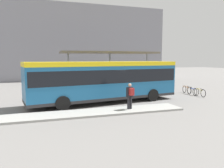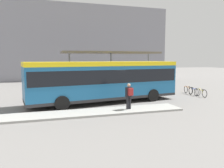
{
  "view_description": "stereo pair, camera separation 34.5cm",
  "coord_description": "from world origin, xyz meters",
  "px_view_note": "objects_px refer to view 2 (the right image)",
  "views": [
    {
      "loc": [
        -4.44,
        -15.55,
        3.22
      ],
      "look_at": [
        0.57,
        0.0,
        1.37
      ],
      "focal_mm": 35.0,
      "sensor_mm": 36.0,
      "label": 1
    },
    {
      "loc": [
        -4.11,
        -15.66,
        3.22
      ],
      "look_at": [
        0.57,
        0.0,
        1.37
      ],
      "focal_mm": 35.0,
      "sensor_mm": 36.0,
      "label": 2
    }
  ],
  "objects_px": {
    "city_bus": "(105,79)",
    "pedestrian_waiting": "(129,95)",
    "bicycle_yellow": "(201,93)",
    "bicycle_orange": "(188,90)",
    "bicycle_blue": "(193,91)"
  },
  "relations": [
    {
      "from": "city_bus",
      "to": "pedestrian_waiting",
      "type": "bearing_deg",
      "value": -86.04
    },
    {
      "from": "city_bus",
      "to": "bicycle_orange",
      "type": "relative_size",
      "value": 7.14
    },
    {
      "from": "pedestrian_waiting",
      "to": "bicycle_blue",
      "type": "height_order",
      "value": "pedestrian_waiting"
    },
    {
      "from": "bicycle_yellow",
      "to": "bicycle_orange",
      "type": "distance_m",
      "value": 1.71
    },
    {
      "from": "pedestrian_waiting",
      "to": "bicycle_yellow",
      "type": "bearing_deg",
      "value": -80.65
    },
    {
      "from": "bicycle_blue",
      "to": "bicycle_orange",
      "type": "height_order",
      "value": "bicycle_orange"
    },
    {
      "from": "city_bus",
      "to": "bicycle_blue",
      "type": "height_order",
      "value": "city_bus"
    },
    {
      "from": "bicycle_yellow",
      "to": "bicycle_blue",
      "type": "bearing_deg",
      "value": 13.03
    },
    {
      "from": "bicycle_yellow",
      "to": "pedestrian_waiting",
      "type": "bearing_deg",
      "value": 115.55
    },
    {
      "from": "pedestrian_waiting",
      "to": "bicycle_blue",
      "type": "distance_m",
      "value": 8.83
    },
    {
      "from": "pedestrian_waiting",
      "to": "bicycle_yellow",
      "type": "height_order",
      "value": "pedestrian_waiting"
    },
    {
      "from": "pedestrian_waiting",
      "to": "bicycle_yellow",
      "type": "xyz_separation_m",
      "value": [
        7.94,
        3.22,
        -0.7
      ]
    },
    {
      "from": "pedestrian_waiting",
      "to": "bicycle_yellow",
      "type": "relative_size",
      "value": 1.02
    },
    {
      "from": "bicycle_yellow",
      "to": "bicycle_orange",
      "type": "xyz_separation_m",
      "value": [
        -0.08,
        1.71,
        0.01
      ]
    },
    {
      "from": "bicycle_yellow",
      "to": "bicycle_blue",
      "type": "xyz_separation_m",
      "value": [
        -0.14,
        0.85,
        0.01
      ]
    }
  ]
}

